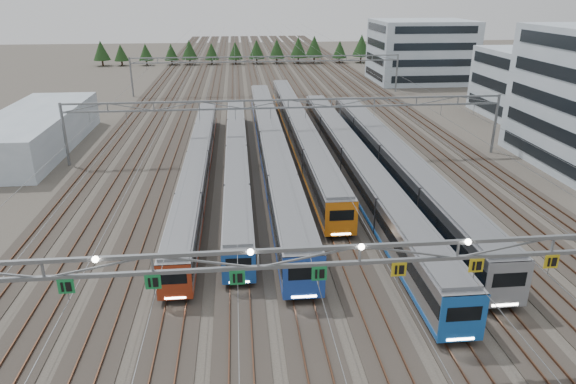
{
  "coord_description": "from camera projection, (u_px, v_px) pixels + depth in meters",
  "views": [
    {
      "loc": [
        -6.38,
        -24.42,
        20.88
      ],
      "look_at": [
        -2.08,
        19.21,
        3.5
      ],
      "focal_mm": 32.0,
      "sensor_mm": 36.0,
      "label": 1
    }
  ],
  "objects": [
    {
      "name": "ground",
      "position": [
        354.0,
        362.0,
        30.87
      ],
      "size": [
        400.0,
        400.0,
        0.0
      ],
      "primitive_type": "plane",
      "color": "#47423A",
      "rests_on": "ground"
    },
    {
      "name": "track_bed",
      "position": [
        264.0,
        76.0,
        122.83
      ],
      "size": [
        54.0,
        260.0,
        5.42
      ],
      "color": "#2D2823",
      "rests_on": "ground"
    },
    {
      "name": "train_a",
      "position": [
        198.0,
        163.0,
        60.16
      ],
      "size": [
        2.53,
        53.41,
        3.28
      ],
      "color": "black",
      "rests_on": "ground"
    },
    {
      "name": "train_b",
      "position": [
        237.0,
        157.0,
        62.2
      ],
      "size": [
        2.56,
        53.63,
        3.33
      ],
      "color": "black",
      "rests_on": "ground"
    },
    {
      "name": "train_c",
      "position": [
        271.0,
        144.0,
        66.13
      ],
      "size": [
        3.03,
        66.53,
        3.95
      ],
      "color": "black",
      "rests_on": "ground"
    },
    {
      "name": "train_d",
      "position": [
        299.0,
        129.0,
        73.8
      ],
      "size": [
        2.93,
        63.18,
        3.82
      ],
      "color": "black",
      "rests_on": "ground"
    },
    {
      "name": "train_e",
      "position": [
        354.0,
        162.0,
        59.46
      ],
      "size": [
        2.99,
        61.53,
        3.9
      ],
      "color": "black",
      "rests_on": "ground"
    },
    {
      "name": "train_f",
      "position": [
        392.0,
        160.0,
        59.65
      ],
      "size": [
        3.19,
        54.75,
        4.16
      ],
      "color": "black",
      "rests_on": "ground"
    },
    {
      "name": "gantry_near",
      "position": [
        359.0,
        259.0,
        28.15
      ],
      "size": [
        56.36,
        0.61,
        8.08
      ],
      "color": "slate",
      "rests_on": "ground"
    },
    {
      "name": "gantry_mid",
      "position": [
        288.0,
        111.0,
        65.52
      ],
      "size": [
        56.36,
        0.36,
        8.0
      ],
      "color": "slate",
      "rests_on": "ground"
    },
    {
      "name": "gantry_far",
      "position": [
        267.0,
        64.0,
        107.15
      ],
      "size": [
        56.36,
        0.36,
        8.0
      ],
      "color": "slate",
      "rests_on": "ground"
    },
    {
      "name": "depot_bldg_mid",
      "position": [
        528.0,
        83.0,
        88.74
      ],
      "size": [
        14.0,
        16.0,
        11.36
      ],
      "primitive_type": "cube",
      "color": "#A0B2BF",
      "rests_on": "ground"
    },
    {
      "name": "depot_bldg_north",
      "position": [
        420.0,
        51.0,
        122.2
      ],
      "size": [
        22.0,
        18.0,
        14.16
      ],
      "primitive_type": "cube",
      "color": "#A0B2BF",
      "rests_on": "ground"
    },
    {
      "name": "west_shed",
      "position": [
        35.0,
        131.0,
        70.98
      ],
      "size": [
        10.0,
        30.0,
        5.11
      ],
      "primitive_type": "cube",
      "color": "#A0B2BF",
      "rests_on": "ground"
    },
    {
      "name": "treeline",
      "position": [
        254.0,
        49.0,
        152.03
      ],
      "size": [
        93.8,
        5.6,
        7.02
      ],
      "color": "#332114",
      "rests_on": "ground"
    }
  ]
}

